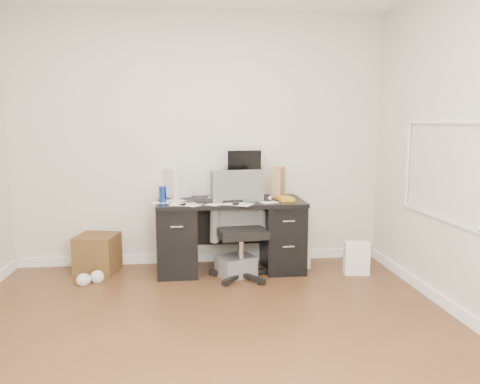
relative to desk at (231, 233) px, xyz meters
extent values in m
plane|color=#4E2F19|center=(-0.30, -1.65, -0.40)|extent=(4.00, 4.00, 0.00)
cube|color=beige|center=(-0.30, 0.35, 0.95)|extent=(4.00, 0.02, 2.70)
cube|color=beige|center=(-0.30, -3.65, 0.95)|extent=(4.00, 0.02, 2.70)
cube|color=white|center=(-0.30, 0.33, -0.35)|extent=(4.00, 0.03, 0.10)
cube|color=white|center=(1.69, -1.65, -0.35)|extent=(0.03, 4.00, 0.10)
cube|color=black|center=(0.00, 0.00, 0.33)|extent=(1.50, 0.70, 0.04)
cube|color=black|center=(-0.55, 0.00, -0.04)|extent=(0.40, 0.60, 0.71)
cube|color=black|center=(0.55, 0.00, -0.04)|extent=(0.40, 0.60, 0.71)
cube|color=black|center=(0.00, 0.33, 0.06)|extent=(0.70, 0.03, 0.51)
cube|color=black|center=(-0.13, -0.11, 0.36)|extent=(0.48, 0.20, 0.03)
sphere|color=#ADACB1|center=(0.39, -0.10, 0.38)|extent=(0.06, 0.06, 0.05)
cylinder|color=navy|center=(-0.69, -0.09, 0.43)|extent=(0.09, 0.09, 0.17)
cube|color=silver|center=(-0.62, 0.25, 0.50)|extent=(0.24, 0.29, 0.31)
cube|color=#A77C50|center=(0.53, 0.19, 0.51)|extent=(0.23, 0.31, 0.32)
cube|color=gold|center=(0.56, -0.08, 0.37)|extent=(0.19, 0.22, 0.03)
cube|color=beige|center=(0.71, 0.11, -0.21)|extent=(0.27, 0.42, 0.39)
cube|color=white|center=(1.27, -0.28, -0.23)|extent=(0.27, 0.21, 0.34)
cube|color=#442D14|center=(-1.38, 0.09, -0.20)|extent=(0.46, 0.46, 0.39)
cube|color=slate|center=(0.03, -0.20, -0.30)|extent=(0.44, 0.40, 0.21)
camera|label=1|loc=(-0.43, -4.76, 1.13)|focal=35.00mm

